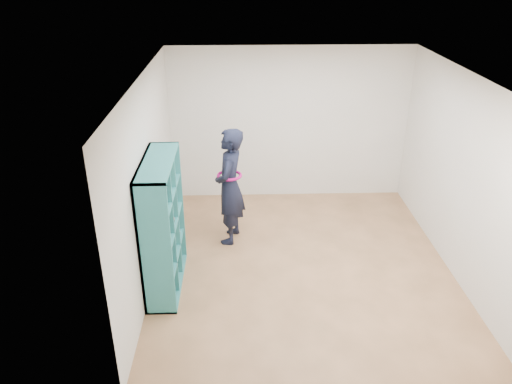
{
  "coord_description": "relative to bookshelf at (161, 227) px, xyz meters",
  "views": [
    {
      "loc": [
        -0.83,
        -5.77,
        3.9
      ],
      "look_at": [
        -0.62,
        0.3,
        0.98
      ],
      "focal_mm": 35.0,
      "sensor_mm": 36.0,
      "label": 1
    }
  ],
  "objects": [
    {
      "name": "wall_right",
      "position": [
        3.83,
        0.35,
        0.46
      ],
      "size": [
        0.02,
        4.5,
        2.6
      ],
      "primitive_type": "cube",
      "color": "silver",
      "rests_on": "floor"
    },
    {
      "name": "person",
      "position": [
        0.84,
        1.08,
        0.03
      ],
      "size": [
        0.53,
        0.7,
        1.74
      ],
      "rotation": [
        0.0,
        0.0,
        -1.77
      ],
      "color": "black",
      "rests_on": "floor"
    },
    {
      "name": "wall_back",
      "position": [
        1.83,
        2.6,
        0.46
      ],
      "size": [
        4.0,
        0.02,
        2.6
      ],
      "primitive_type": "cube",
      "color": "silver",
      "rests_on": "floor"
    },
    {
      "name": "ceiling",
      "position": [
        1.83,
        0.35,
        1.76
      ],
      "size": [
        4.5,
        4.5,
        0.0
      ],
      "primitive_type": "plane",
      "color": "white",
      "rests_on": "wall_back"
    },
    {
      "name": "bookshelf",
      "position": [
        0.0,
        0.0,
        0.0
      ],
      "size": [
        0.38,
        1.29,
        1.72
      ],
      "color": "teal",
      "rests_on": "floor"
    },
    {
      "name": "wall_left",
      "position": [
        -0.17,
        0.35,
        0.46
      ],
      "size": [
        0.02,
        4.5,
        2.6
      ],
      "primitive_type": "cube",
      "color": "silver",
      "rests_on": "floor"
    },
    {
      "name": "wall_front",
      "position": [
        1.83,
        -1.9,
        0.46
      ],
      "size": [
        4.0,
        0.02,
        2.6
      ],
      "primitive_type": "cube",
      "color": "silver",
      "rests_on": "floor"
    },
    {
      "name": "smartphone",
      "position": [
        0.71,
        1.2,
        0.15
      ],
      "size": [
        0.03,
        0.09,
        0.12
      ],
      "rotation": [
        0.37,
        0.0,
        -0.19
      ],
      "color": "silver",
      "rests_on": "person"
    },
    {
      "name": "floor",
      "position": [
        1.83,
        0.35,
        -0.84
      ],
      "size": [
        4.5,
        4.5,
        0.0
      ],
      "primitive_type": "plane",
      "color": "brown",
      "rests_on": "ground"
    }
  ]
}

